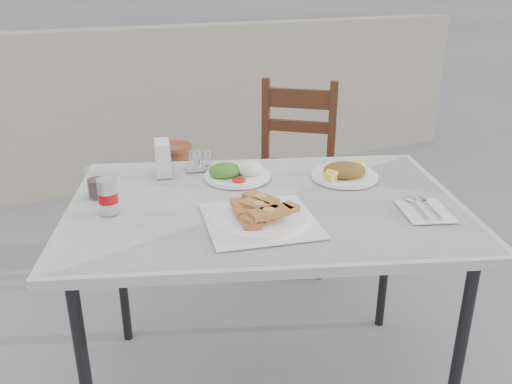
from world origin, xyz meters
name	(u,v)px	position (x,y,z in m)	size (l,w,h in m)	color
ground	(262,376)	(0.00, 0.00, 0.00)	(80.00, 80.00, 0.00)	#605F62
cafe_table	(266,216)	(-0.02, -0.06, 0.78)	(1.61, 1.33, 0.84)	black
pide_plate	(261,212)	(-0.10, -0.21, 0.87)	(0.41, 0.41, 0.07)	silver
salad_rice_plate	(237,172)	(-0.02, 0.19, 0.86)	(0.26, 0.26, 0.06)	white
salad_chopped_plate	(345,172)	(0.36, 0.02, 0.86)	(0.26, 0.26, 0.06)	white
soda_can	(108,196)	(-0.54, 0.06, 0.90)	(0.07, 0.07, 0.12)	silver
cola_glass	(97,184)	(-0.55, 0.22, 0.89)	(0.08, 0.08, 0.11)	white
napkin_holder	(163,158)	(-0.27, 0.35, 0.91)	(0.09, 0.12, 0.14)	silver
condiment_caddy	(200,162)	(-0.12, 0.35, 0.87)	(0.13, 0.11, 0.08)	silver
cutlery_napkin	(423,209)	(0.44, -0.35, 0.84)	(0.21, 0.24, 0.01)	silver
chair	(293,171)	(0.61, 0.90, 0.53)	(0.64, 0.64, 1.03)	#3A210F
terracotta_urn	(177,204)	(0.00, 1.20, 0.32)	(0.39, 0.39, 0.68)	brown
back_wall	(126,109)	(0.00, 2.50, 0.60)	(6.00, 0.25, 1.20)	gray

